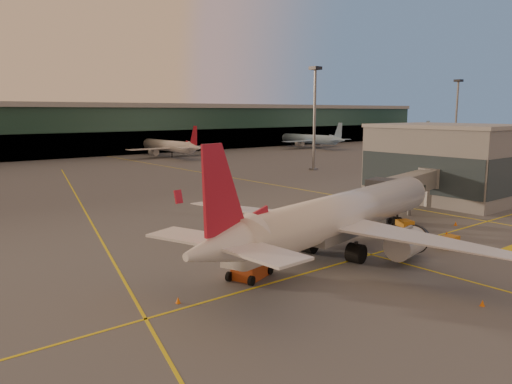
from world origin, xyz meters
TOP-DOWN VIEW (x-y plane):
  - ground at (0.00, 0.00)m, footprint 600.00×600.00m
  - taxi_markings at (-7.32, 44.49)m, footprint 100.12×173.00m
  - gate_building at (41.93, 17.93)m, footprint 18.40×22.40m
  - mast_east_near at (55.00, 62.00)m, footprint 2.40×2.40m
  - mast_east_far at (130.00, 66.00)m, footprint 2.40×2.40m
  - distant_aircraft_row at (10.83, 118.00)m, footprint 350.00×34.00m
  - main_airplane at (2.02, 7.14)m, footprint 40.93×37.17m
  - jet_bridge at (26.58, 14.49)m, footprint 21.14×7.42m
  - catering_truck at (-9.50, 7.21)m, footprint 5.93×4.17m
  - gpu_cart at (13.73, 1.30)m, footprint 2.27×1.44m
  - pushback_tug at (14.49, 7.48)m, footprint 4.14×3.10m
  - cone_nose at (24.29, 6.43)m, footprint 0.44×0.44m
  - cone_tail at (-17.37, 6.13)m, footprint 0.40×0.40m
  - cone_wing_right at (0.36, -9.10)m, footprint 0.38×0.38m
  - cone_wing_left at (2.75, 24.07)m, footprint 0.41×0.41m
  - cone_fwd at (18.56, 4.37)m, footprint 0.42×0.42m

SIDE VIEW (x-z plane):
  - ground at x=0.00m, z-range 0.00..0.00m
  - distant_aircraft_row at x=10.83m, z-range -6.50..6.50m
  - taxi_markings at x=-7.32m, z-range 0.00..0.01m
  - cone_wing_right at x=0.36m, z-range -0.01..0.48m
  - cone_tail at x=-17.37m, z-range -0.01..0.50m
  - cone_wing_left at x=2.75m, z-range -0.01..0.52m
  - cone_fwd at x=18.56m, z-range -0.01..0.53m
  - cone_nose at x=24.29m, z-range -0.01..0.55m
  - gpu_cart at x=13.73m, z-range -0.02..1.27m
  - pushback_tug at x=14.49m, z-range -0.18..1.72m
  - catering_truck at x=-9.50m, z-range 0.29..4.52m
  - main_airplane at x=2.02m, z-range -2.18..10.25m
  - jet_bridge at x=26.58m, z-range 1.16..7.23m
  - gate_building at x=41.93m, z-range -0.01..12.59m
  - mast_east_near at x=55.00m, z-range 2.06..27.66m
  - mast_east_far at x=130.00m, z-range 2.06..27.66m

